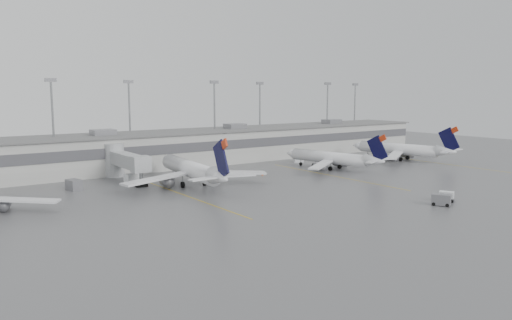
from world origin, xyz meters
TOP-DOWN VIEW (x-y plane):
  - ground at (0.00, 0.00)m, footprint 260.00×260.00m
  - terminal at (-0.01, 57.98)m, footprint 152.00×17.00m
  - light_masts at (0.00, 63.75)m, footprint 142.40×8.00m
  - jet_bridge_right at (-20.50, 45.72)m, footprint 4.00×17.20m
  - stand_markings at (-0.00, 24.00)m, footprint 105.25×40.00m
  - jet_mid_left at (-12.37, 30.92)m, footprint 28.28×31.87m
  - jet_mid_right at (23.66, 30.12)m, footprint 23.96×27.12m
  - jet_far_right at (49.45, 31.04)m, footprint 25.68×29.09m
  - baggage_tug at (14.78, -4.96)m, footprint 2.59×3.02m
  - baggage_cart at (11.58, -6.16)m, footprint 2.72×3.24m
  - gse_uld_b at (-20.44, 41.05)m, footprint 2.78×2.15m
  - gse_uld_c at (25.14, 44.23)m, footprint 2.70×2.27m
  - gse_loader at (-31.74, 40.08)m, footprint 2.47×3.40m
  - cone_b at (-18.93, 37.23)m, footprint 0.47×0.47m
  - cone_c at (5.83, 33.33)m, footprint 0.46×0.46m
  - cone_d at (49.59, 37.02)m, footprint 0.39×0.39m

SIDE VIEW (x-z plane):
  - ground at x=0.00m, z-range 0.00..0.00m
  - stand_markings at x=0.00m, z-range 0.00..0.01m
  - cone_d at x=49.59m, z-range 0.00..0.62m
  - cone_c at x=5.83m, z-range 0.00..0.73m
  - cone_b at x=-18.93m, z-range 0.00..0.75m
  - baggage_tug at x=14.78m, z-range -0.18..1.48m
  - gse_uld_c at x=25.14m, z-range 0.00..1.63m
  - gse_uld_b at x=-20.44m, z-range 0.00..1.76m
  - baggage_cart at x=11.58m, z-range 0.04..1.85m
  - gse_loader at x=-31.74m, z-range 0.00..1.94m
  - jet_mid_right at x=23.66m, z-range -1.68..7.19m
  - jet_far_right at x=49.45m, z-range -1.80..7.72m
  - jet_mid_left at x=-12.37m, z-range -1.95..8.37m
  - jet_bridge_right at x=-20.50m, z-range 0.37..7.37m
  - terminal at x=-0.01m, z-range -0.55..8.90m
  - light_masts at x=0.00m, z-range 1.73..22.33m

